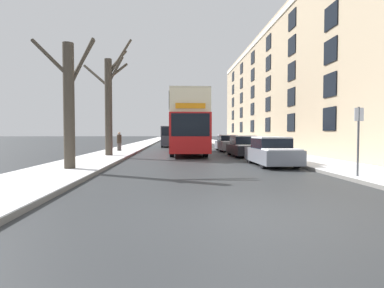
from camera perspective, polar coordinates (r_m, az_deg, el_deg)
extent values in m
plane|color=#303335|center=(6.04, 10.66, -13.27)|extent=(320.00, 320.00, 0.00)
cube|color=slate|center=(58.84, -7.85, 0.54)|extent=(3.13, 130.00, 0.13)
cube|color=white|center=(58.84, -7.85, 0.62)|extent=(3.10, 130.00, 0.03)
cube|color=slate|center=(59.13, 3.73, 0.56)|extent=(3.13, 130.00, 0.13)
cube|color=white|center=(59.13, 3.73, 0.64)|extent=(3.10, 130.00, 0.03)
cube|color=tan|center=(33.94, 20.22, 9.45)|extent=(9.00, 38.56, 12.08)
cube|color=black|center=(18.96, 24.70, 4.35)|extent=(0.08, 1.40, 1.35)
cube|color=black|center=(24.09, 18.33, 3.90)|extent=(0.08, 1.40, 1.35)
cube|color=black|center=(29.42, 14.24, 3.59)|extent=(0.08, 1.40, 1.35)
cube|color=black|center=(34.85, 11.41, 3.36)|extent=(0.08, 1.40, 1.35)
cube|color=black|center=(40.34, 9.35, 3.19)|extent=(0.08, 1.40, 1.35)
cube|color=black|center=(45.87, 7.78, 3.06)|extent=(0.08, 1.40, 1.35)
cube|color=black|center=(19.14, 24.79, 10.15)|extent=(0.08, 1.40, 1.35)
cube|color=black|center=(24.23, 18.38, 8.48)|extent=(0.08, 1.40, 1.35)
cube|color=black|center=(29.53, 14.27, 7.34)|extent=(0.08, 1.40, 1.35)
cube|color=black|center=(34.95, 11.43, 6.53)|extent=(0.08, 1.40, 1.35)
cube|color=black|center=(40.42, 9.36, 5.93)|extent=(0.08, 1.40, 1.35)
cube|color=black|center=(45.95, 7.79, 5.47)|extent=(0.08, 1.40, 1.35)
cube|color=black|center=(19.51, 24.88, 15.77)|extent=(0.08, 1.40, 1.35)
cube|color=black|center=(24.53, 18.44, 12.97)|extent=(0.08, 1.40, 1.35)
cube|color=black|center=(29.78, 14.30, 11.05)|extent=(0.08, 1.40, 1.35)
cube|color=black|center=(35.15, 11.45, 9.67)|extent=(0.08, 1.40, 1.35)
cube|color=black|center=(40.60, 9.38, 8.65)|extent=(0.08, 1.40, 1.35)
cube|color=black|center=(46.10, 7.81, 7.87)|extent=(0.08, 1.40, 1.35)
cube|color=black|center=(20.07, 24.97, 21.14)|extent=(0.08, 1.40, 1.35)
cube|color=black|center=(24.97, 18.49, 17.33)|extent=(0.08, 1.40, 1.35)
cube|color=black|center=(30.14, 14.34, 14.68)|extent=(0.08, 1.40, 1.35)
cube|color=black|center=(35.46, 11.48, 12.77)|extent=(0.08, 1.40, 1.35)
cube|color=black|center=(40.87, 9.40, 11.35)|extent=(0.08, 1.40, 1.35)
cube|color=black|center=(46.34, 7.82, 10.25)|extent=(0.08, 1.40, 1.35)
cube|color=black|center=(25.55, 18.54, 21.51)|extent=(0.08, 1.40, 1.35)
cube|color=black|center=(30.63, 14.37, 18.21)|extent=(0.08, 1.40, 1.35)
cube|color=black|center=(35.87, 11.50, 15.81)|extent=(0.08, 1.40, 1.35)
cube|color=black|center=(41.23, 9.41, 14.00)|extent=(0.08, 1.40, 1.35)
cube|color=black|center=(46.65, 7.83, 12.60)|extent=(0.08, 1.40, 1.35)
cube|color=beige|center=(33.62, 12.82, 19.25)|extent=(0.12, 37.79, 0.44)
cylinder|color=#423A30|center=(13.21, -22.39, 6.35)|extent=(0.44, 0.44, 5.24)
cylinder|color=#423A30|center=(13.95, -20.31, 14.35)|extent=(0.89, 1.36, 2.44)
cylinder|color=#423A30|center=(14.21, -20.23, 14.53)|extent=(0.77, 1.83, 2.42)
cylinder|color=#423A30|center=(14.11, -25.43, 14.65)|extent=(1.84, 0.81, 1.71)
cylinder|color=#423A30|center=(20.34, -15.61, 6.51)|extent=(0.47, 0.47, 6.41)
cylinder|color=#423A30|center=(21.52, -17.82, 12.29)|extent=(2.09, 1.59, 1.75)
cylinder|color=#423A30|center=(21.41, -13.57, 15.72)|extent=(1.50, 1.53, 2.86)
cylinder|color=#423A30|center=(20.64, -14.37, 13.44)|extent=(1.08, 0.27, 1.84)
cylinder|color=#423A30|center=(21.47, -14.03, 15.06)|extent=(1.11, 1.68, 1.86)
cylinder|color=#423A30|center=(20.89, -13.96, 13.31)|extent=(1.28, 0.85, 1.23)
cube|color=red|center=(23.04, -0.97, 2.10)|extent=(2.59, 10.01, 2.55)
cube|color=beige|center=(23.13, -0.98, 7.05)|extent=(2.54, 9.81, 1.44)
cube|color=beige|center=(23.21, -0.98, 8.97)|extent=(2.54, 9.81, 0.12)
cube|color=black|center=(23.05, -0.98, 3.33)|extent=(2.62, 8.81, 1.33)
cube|color=black|center=(23.14, -0.98, 7.23)|extent=(2.62, 8.81, 1.09)
cube|color=black|center=(18.07, -0.29, 3.68)|extent=(2.33, 0.06, 1.39)
cube|color=orange|center=(18.13, -0.29, 7.30)|extent=(1.81, 0.05, 0.32)
cylinder|color=black|center=(20.05, -3.82, -1.04)|extent=(0.30, 1.03, 1.03)
cylinder|color=black|center=(20.16, 2.59, -1.02)|extent=(0.30, 1.03, 1.03)
cylinder|color=black|center=(25.85, -3.73, -0.35)|extent=(0.30, 1.03, 1.03)
cylinder|color=black|center=(25.94, 1.24, -0.34)|extent=(0.30, 1.03, 1.03)
cube|color=slate|center=(15.23, 14.92, -2.11)|extent=(1.75, 3.97, 0.67)
cube|color=black|center=(15.36, 14.75, 0.12)|extent=(1.50, 1.98, 0.51)
cube|color=white|center=(15.35, 14.76, 1.21)|extent=(1.47, 1.89, 0.08)
cube|color=white|center=(13.88, 16.76, -1.01)|extent=(1.57, 1.04, 0.06)
cylinder|color=black|center=(13.89, 13.46, -3.19)|extent=(0.20, 0.68, 0.68)
cylinder|color=black|center=(14.40, 19.30, -3.06)|extent=(0.20, 0.68, 0.68)
cylinder|color=black|center=(16.17, 11.00, -2.44)|extent=(0.20, 0.68, 0.68)
cylinder|color=black|center=(16.62, 16.12, -2.36)|extent=(0.20, 0.68, 0.68)
cube|color=black|center=(20.93, 9.80, -1.01)|extent=(1.71, 4.23, 0.63)
cube|color=black|center=(21.07, 9.71, 0.65)|extent=(1.47, 2.11, 0.57)
cube|color=white|center=(21.07, 9.71, 1.51)|extent=(1.44, 2.01, 0.06)
cube|color=white|center=(19.46, 10.82, -0.24)|extent=(1.54, 1.10, 0.05)
cylinder|color=black|center=(19.54, 8.52, -1.75)|extent=(0.20, 0.61, 0.61)
cylinder|color=black|center=(19.91, 12.73, -1.71)|extent=(0.20, 0.61, 0.61)
cylinder|color=black|center=(22.03, 7.15, -1.32)|extent=(0.20, 0.61, 0.61)
cylinder|color=black|center=(22.35, 10.92, -1.29)|extent=(0.20, 0.61, 0.61)
cube|color=slate|center=(27.03, 6.78, -0.24)|extent=(1.70, 4.54, 0.71)
cube|color=black|center=(27.19, 6.71, 1.06)|extent=(1.46, 2.27, 0.51)
cube|color=white|center=(27.19, 6.72, 1.68)|extent=(1.43, 2.16, 0.07)
cube|color=white|center=(25.43, 7.42, 0.48)|extent=(1.53, 1.19, 0.06)
cylinder|color=black|center=(25.57, 5.69, -0.79)|extent=(0.20, 0.66, 0.66)
cylinder|color=black|center=(25.85, 8.92, -0.78)|extent=(0.20, 0.66, 0.66)
cylinder|color=black|center=(28.26, 4.81, -0.52)|extent=(0.20, 0.66, 0.66)
cylinder|color=black|center=(28.51, 7.75, -0.51)|extent=(0.20, 0.66, 0.66)
cube|color=#333842|center=(34.98, -4.22, 1.56)|extent=(1.94, 4.83, 2.16)
cube|color=black|center=(32.58, -4.28, 2.42)|extent=(1.70, 0.06, 0.95)
cylinder|color=black|center=(33.48, -5.71, -0.11)|extent=(0.22, 0.68, 0.68)
cylinder|color=black|center=(33.45, -2.80, -0.10)|extent=(0.22, 0.68, 0.68)
cylinder|color=black|center=(36.57, -5.52, 0.07)|extent=(0.22, 0.68, 0.68)
cylinder|color=black|center=(36.54, -2.86, 0.08)|extent=(0.22, 0.68, 0.68)
cylinder|color=#4C4742|center=(25.30, -13.87, -0.72)|extent=(0.18, 0.18, 0.79)
cylinder|color=#4C4742|center=(25.30, -13.49, -0.72)|extent=(0.18, 0.18, 0.79)
cylinder|color=#2D2319|center=(25.28, -13.70, 0.96)|extent=(0.37, 0.37, 0.69)
sphere|color=tan|center=(25.27, -13.71, 1.99)|extent=(0.22, 0.22, 0.22)
cylinder|color=#4C4F54|center=(11.38, 29.07, -0.01)|extent=(0.07, 0.07, 2.47)
cube|color=silver|center=(11.38, 29.21, 4.94)|extent=(0.32, 0.02, 0.44)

